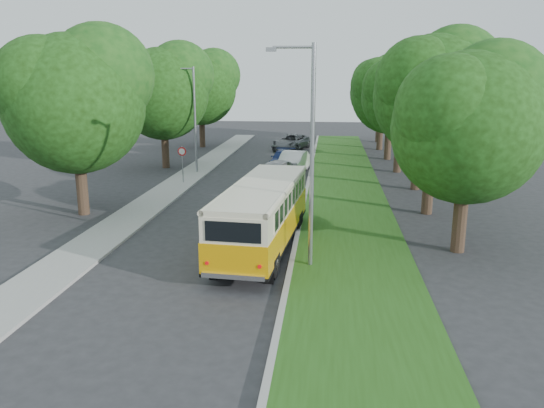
# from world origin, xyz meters

# --- Properties ---
(ground) EXTENTS (120.00, 120.00, 0.00)m
(ground) POSITION_xyz_m (0.00, 0.00, 0.00)
(ground) COLOR #29292C
(ground) RESTS_ON ground
(curb) EXTENTS (0.20, 70.00, 0.15)m
(curb) POSITION_xyz_m (3.60, 5.00, 0.07)
(curb) COLOR gray
(curb) RESTS_ON ground
(grass_verge) EXTENTS (4.50, 70.00, 0.13)m
(grass_verge) POSITION_xyz_m (5.95, 5.00, 0.07)
(grass_verge) COLOR #234D14
(grass_verge) RESTS_ON ground
(sidewalk) EXTENTS (2.20, 70.00, 0.12)m
(sidewalk) POSITION_xyz_m (-4.80, 5.00, 0.06)
(sidewalk) COLOR gray
(sidewalk) RESTS_ON ground
(treeline) EXTENTS (24.27, 41.91, 9.46)m
(treeline) POSITION_xyz_m (3.15, 17.99, 5.93)
(treeline) COLOR #332319
(treeline) RESTS_ON ground
(lamppost_near) EXTENTS (1.71, 0.16, 8.00)m
(lamppost_near) POSITION_xyz_m (4.21, -2.50, 4.37)
(lamppost_near) COLOR gray
(lamppost_near) RESTS_ON ground
(lamppost_far) EXTENTS (1.71, 0.16, 7.50)m
(lamppost_far) POSITION_xyz_m (-4.70, 16.00, 4.12)
(lamppost_far) COLOR gray
(lamppost_far) RESTS_ON ground
(warning_sign) EXTENTS (0.56, 0.10, 2.50)m
(warning_sign) POSITION_xyz_m (-4.50, 11.98, 1.71)
(warning_sign) COLOR gray
(warning_sign) RESTS_ON ground
(vintage_bus) EXTENTS (3.17, 9.51, 2.78)m
(vintage_bus) POSITION_xyz_m (2.29, -0.55, 1.39)
(vintage_bus) COLOR #E29B07
(vintage_bus) RESTS_ON ground
(car_silver) EXTENTS (3.19, 4.71, 1.49)m
(car_silver) POSITION_xyz_m (1.41, 13.16, 0.74)
(car_silver) COLOR #A1A1A5
(car_silver) RESTS_ON ground
(car_white) EXTENTS (2.41, 4.85, 1.53)m
(car_white) POSITION_xyz_m (2.30, 16.89, 0.76)
(car_white) COLOR silver
(car_white) RESTS_ON ground
(car_blue) EXTENTS (1.92, 4.46, 1.28)m
(car_blue) POSITION_xyz_m (1.41, 19.20, 0.64)
(car_blue) COLOR navy
(car_blue) RESTS_ON ground
(car_grey) EXTENTS (3.92, 5.72, 1.45)m
(car_grey) POSITION_xyz_m (1.32, 29.08, 0.73)
(car_grey) COLOR #585B5F
(car_grey) RESTS_ON ground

